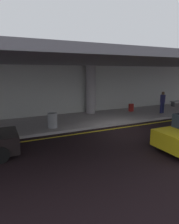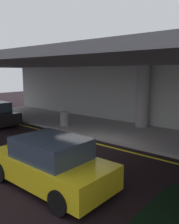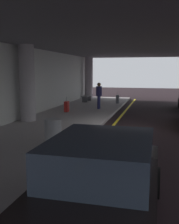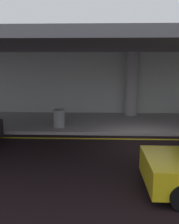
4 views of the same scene
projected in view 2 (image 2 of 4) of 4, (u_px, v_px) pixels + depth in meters
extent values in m
plane|color=black|center=(92.00, 147.00, 10.85)|extent=(60.00, 60.00, 0.00)
cube|color=#9F9899|center=(128.00, 133.00, 13.16)|extent=(26.00, 4.20, 0.15)
cube|color=yellow|center=(99.00, 144.00, 11.24)|extent=(26.00, 0.14, 0.01)
cylinder|color=#989296|center=(142.00, 96.00, 14.01)|extent=(0.74, 0.74, 3.65)
cube|color=slate|center=(125.00, 61.00, 12.14)|extent=(28.00, 13.20, 0.30)
cube|color=#B5B7B1|center=(148.00, 97.00, 14.54)|extent=(26.00, 0.30, 3.80)
cube|color=yellow|center=(50.00, 168.00, 7.13)|extent=(4.10, 1.80, 0.70)
cube|color=#2D3847|center=(51.00, 148.00, 6.96)|extent=(2.10, 1.60, 0.60)
cylinder|color=black|center=(102.00, 178.00, 6.95)|extent=(0.64, 0.22, 0.64)
cylinder|color=black|center=(59.00, 202.00, 5.67)|extent=(0.64, 0.22, 0.64)
cylinder|color=black|center=(44.00, 157.00, 8.67)|extent=(0.64, 0.22, 0.64)
cylinder|color=black|center=(1.00, 172.00, 7.40)|extent=(0.64, 0.22, 0.64)
cylinder|color=black|center=(15.00, 121.00, 15.20)|extent=(0.64, 0.22, 0.64)
cylinder|color=gray|center=(64.00, 118.00, 14.57)|extent=(0.56, 0.56, 0.85)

